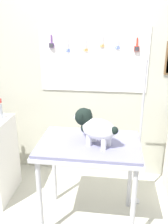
{
  "coord_description": "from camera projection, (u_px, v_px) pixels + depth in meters",
  "views": [
    {
      "loc": [
        0.28,
        -1.63,
        1.88
      ],
      "look_at": [
        0.01,
        0.39,
        1.16
      ],
      "focal_mm": 38.85,
      "sensor_mm": 36.0,
      "label": 1
    }
  ],
  "objects": [
    {
      "name": "grooming_arm",
      "position": [
        139.0,
        143.0,
        2.51
      ],
      "size": [
        0.3,
        0.11,
        1.59
      ],
      "color": "#B7B7BC",
      "rests_on": "ground"
    },
    {
      "name": "dog",
      "position": [
        94.0,
        126.0,
        2.11
      ],
      "size": [
        0.43,
        0.31,
        0.32
      ],
      "color": "white",
      "rests_on": "grooming_table"
    },
    {
      "name": "rear_wall_panel",
      "position": [
        93.0,
        87.0,
        2.99
      ],
      "size": [
        4.0,
        0.11,
        2.3
      ],
      "color": "#B4B2A0",
      "rests_on": "ground"
    },
    {
      "name": "grooming_table",
      "position": [
        89.0,
        152.0,
        2.23
      ],
      "size": [
        0.94,
        0.64,
        0.88
      ],
      "color": "#B7B7BC",
      "rests_on": "ground"
    },
    {
      "name": "pump_bottle_white",
      "position": [
        0.0,
        110.0,
        2.64
      ],
      "size": [
        0.05,
        0.05,
        0.22
      ],
      "color": "#AFB6BD",
      "rests_on": "counter_left"
    }
  ]
}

